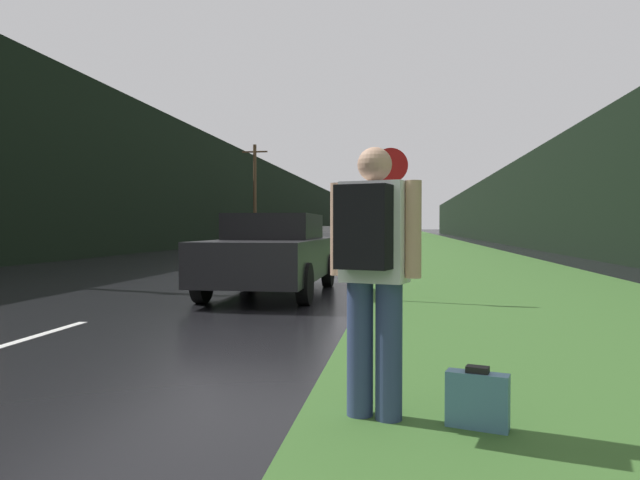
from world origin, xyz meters
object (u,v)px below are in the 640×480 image
(suitcase, at_px, (477,401))
(car_passing_far, at_px, (361,236))
(car_passing_near, at_px, (273,253))
(hitchhiker_with_backpack, at_px, (373,265))
(stop_sign, at_px, (390,210))
(car_oncoming, at_px, (323,235))

(suitcase, xyz_separation_m, car_passing_far, (-2.99, 30.16, 0.55))
(suitcase, height_order, car_passing_near, car_passing_near)
(hitchhiker_with_backpack, relative_size, suitcase, 4.42)
(stop_sign, height_order, car_passing_near, stop_sign)
(hitchhiker_with_backpack, distance_m, suitcase, 1.09)
(stop_sign, bearing_deg, car_passing_near, 159.41)
(suitcase, bearing_deg, car_passing_far, 112.19)
(hitchhiker_with_backpack, bearing_deg, suitcase, 9.70)
(car_oncoming, bearing_deg, car_passing_near, -83.65)
(car_oncoming, bearing_deg, stop_sign, -79.96)
(stop_sign, relative_size, car_passing_near, 0.57)
(hitchhiker_with_backpack, height_order, car_oncoming, hitchhiker_with_backpack)
(stop_sign, xyz_separation_m, car_passing_near, (-2.29, 0.86, -0.80))
(suitcase, bearing_deg, hitchhiker_with_backpack, -170.30)
(car_passing_far, bearing_deg, stop_sign, 95.47)
(car_passing_near, xyz_separation_m, car_oncoming, (-3.62, 32.52, -0.08))
(stop_sign, xyz_separation_m, hitchhiker_with_backpack, (0.03, -6.18, -0.55))
(car_passing_near, bearing_deg, car_oncoming, -83.65)
(hitchhiker_with_backpack, height_order, car_passing_near, hitchhiker_with_backpack)
(car_passing_far, height_order, car_oncoming, car_passing_far)
(car_passing_far, relative_size, car_oncoming, 0.93)
(stop_sign, relative_size, car_oncoming, 0.59)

